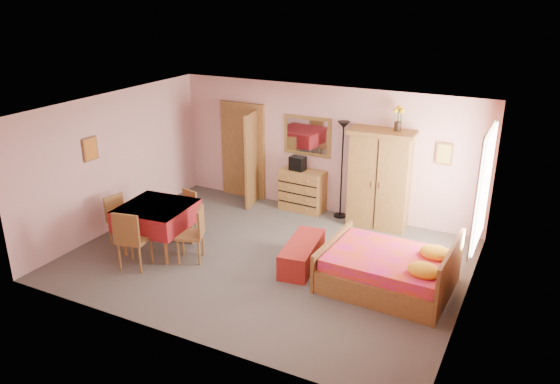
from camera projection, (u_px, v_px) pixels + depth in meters
The scene contains 23 objects.
floor at pixel (267, 259), 9.40m from camera, with size 6.50×6.50×0.00m, color #605B55.
ceiling at pixel (266, 110), 8.48m from camera, with size 6.50×6.50×0.00m, color brown.
wall_back at pixel (325, 150), 11.02m from camera, with size 6.50×0.10×2.60m, color #E2A7A4.
wall_front at pixel (172, 250), 6.85m from camera, with size 6.50×0.10×2.60m, color #E2A7A4.
wall_left at pixel (115, 161), 10.32m from camera, with size 0.10×5.00×2.60m, color #E2A7A4.
wall_right at pixel (472, 225), 7.56m from camera, with size 0.10×5.00×2.60m, color #E2A7A4.
doorway at pixel (243, 151), 11.90m from camera, with size 1.06×0.12×2.15m, color #9E6B35.
window at pixel (483, 188), 8.52m from camera, with size 0.08×1.40×1.95m, color white.
picture_left at pixel (90, 149), 9.66m from camera, with size 0.04×0.32×0.42m, color orange.
picture_back at pixel (444, 154), 9.91m from camera, with size 0.30×0.04×0.40m, color #D8BF59.
chest_of_drawers at pixel (302, 190), 11.32m from camera, with size 0.92×0.46×0.87m, color #B07E3B.
wall_mirror at pixel (308, 136), 11.10m from camera, with size 1.04×0.05×0.82m, color silver.
stereo at pixel (298, 163), 11.14m from camera, with size 0.31×0.22×0.29m, color black.
floor_lamp at pixel (342, 170), 10.79m from camera, with size 0.25×0.25×1.97m, color black.
wardrobe at pixel (380, 179), 10.38m from camera, with size 1.22×0.63×1.92m, color olive.
sunflower_vase at pixel (398, 118), 9.91m from camera, with size 0.19×0.19×0.46m, color yellow.
bed at pixel (388, 261), 8.38m from camera, with size 1.95×1.53×0.90m, color #E21684.
bench at pixel (302, 254), 9.11m from camera, with size 0.47×1.28×0.43m, color maroon.
dining_table at pixel (158, 228), 9.59m from camera, with size 1.16×1.16×0.85m, color maroon.
chair_south at pixel (134, 238), 8.98m from camera, with size 0.47×0.47×1.03m, color olive.
chair_north at pixel (183, 214), 10.18m from camera, with size 0.39×0.39×0.85m, color olive.
chair_west at pixel (122, 220), 9.87m from camera, with size 0.40×0.40×0.88m, color #915E31.
chair_east at pixel (190, 234), 9.21m from camera, with size 0.43×0.43×0.96m, color olive.
Camera 1 is at (4.00, -7.37, 4.41)m, focal length 35.00 mm.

